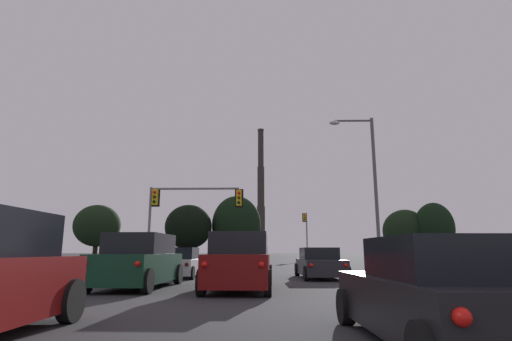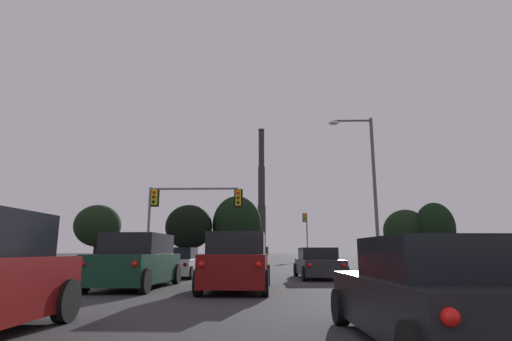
{
  "view_description": "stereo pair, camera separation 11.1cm",
  "coord_description": "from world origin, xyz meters",
  "px_view_note": "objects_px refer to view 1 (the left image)",
  "views": [
    {
      "loc": [
        0.92,
        -2.07,
        1.24
      ],
      "look_at": [
        -0.29,
        44.98,
        10.82
      ],
      "focal_mm": 28.0,
      "sensor_mm": 36.0,
      "label": 1
    },
    {
      "loc": [
        1.03,
        -2.07,
        1.24
      ],
      "look_at": [
        -0.29,
        44.98,
        10.82
      ],
      "focal_mm": 28.0,
      "sensor_mm": 36.0,
      "label": 2
    }
  ],
  "objects_px": {
    "suv_center_lane_second": "(240,262)",
    "traffic_light_overhead_left": "(182,206)",
    "traffic_light_far_right": "(306,229)",
    "street_lamp": "(369,177)",
    "suv_left_lane_second": "(139,262)",
    "hatchback_right_lane_third": "(437,295)",
    "sedan_right_lane_front": "(319,264)",
    "hatchback_left_lane_front": "(181,264)",
    "smokestack": "(261,204)"
  },
  "relations": [
    {
      "from": "suv_center_lane_second",
      "to": "traffic_light_overhead_left",
      "type": "height_order",
      "value": "traffic_light_overhead_left"
    },
    {
      "from": "traffic_light_far_right",
      "to": "street_lamp",
      "type": "relative_size",
      "value": 0.73
    },
    {
      "from": "suv_left_lane_second",
      "to": "street_lamp",
      "type": "bearing_deg",
      "value": 42.28
    },
    {
      "from": "suv_left_lane_second",
      "to": "hatchback_right_lane_third",
      "type": "relative_size",
      "value": 1.19
    },
    {
      "from": "traffic_light_far_right",
      "to": "street_lamp",
      "type": "xyz_separation_m",
      "value": [
        0.46,
        -34.06,
        1.18
      ]
    },
    {
      "from": "suv_center_lane_second",
      "to": "traffic_light_overhead_left",
      "type": "relative_size",
      "value": 0.77
    },
    {
      "from": "suv_left_lane_second",
      "to": "sedan_right_lane_front",
      "type": "height_order",
      "value": "suv_left_lane_second"
    },
    {
      "from": "hatchback_left_lane_front",
      "to": "sedan_right_lane_front",
      "type": "relative_size",
      "value": 0.87
    },
    {
      "from": "hatchback_left_lane_front",
      "to": "street_lamp",
      "type": "bearing_deg",
      "value": 18.79
    },
    {
      "from": "hatchback_right_lane_third",
      "to": "hatchback_left_lane_front",
      "type": "bearing_deg",
      "value": 111.99
    },
    {
      "from": "suv_center_lane_second",
      "to": "street_lamp",
      "type": "bearing_deg",
      "value": 55.43
    },
    {
      "from": "sedan_right_lane_front",
      "to": "hatchback_right_lane_third",
      "type": "distance_m",
      "value": 13.91
    },
    {
      "from": "sedan_right_lane_front",
      "to": "traffic_light_far_right",
      "type": "distance_m",
      "value": 38.2
    },
    {
      "from": "hatchback_right_lane_third",
      "to": "traffic_light_overhead_left",
      "type": "height_order",
      "value": "traffic_light_overhead_left"
    },
    {
      "from": "hatchback_left_lane_front",
      "to": "sedan_right_lane_front",
      "type": "xyz_separation_m",
      "value": [
        6.73,
        -0.39,
        0.0
      ]
    },
    {
      "from": "hatchback_right_lane_third",
      "to": "traffic_light_overhead_left",
      "type": "distance_m",
      "value": 22.54
    },
    {
      "from": "suv_center_lane_second",
      "to": "traffic_light_far_right",
      "type": "height_order",
      "value": "traffic_light_far_right"
    },
    {
      "from": "smokestack",
      "to": "sedan_right_lane_front",
      "type": "bearing_deg",
      "value": -88.12
    },
    {
      "from": "suv_center_lane_second",
      "to": "suv_left_lane_second",
      "type": "xyz_separation_m",
      "value": [
        -3.58,
        0.6,
        0.0
      ]
    },
    {
      "from": "suv_center_lane_second",
      "to": "suv_left_lane_second",
      "type": "relative_size",
      "value": 1.0
    },
    {
      "from": "traffic_light_overhead_left",
      "to": "street_lamp",
      "type": "xyz_separation_m",
      "value": [
        11.7,
        -3.06,
        1.31
      ]
    },
    {
      "from": "suv_center_lane_second",
      "to": "traffic_light_far_right",
      "type": "relative_size",
      "value": 0.74
    },
    {
      "from": "hatchback_right_lane_third",
      "to": "traffic_light_far_right",
      "type": "distance_m",
      "value": 52.04
    },
    {
      "from": "suv_center_lane_second",
      "to": "hatchback_right_lane_third",
      "type": "bearing_deg",
      "value": -67.41
    },
    {
      "from": "suv_left_lane_second",
      "to": "smokestack",
      "type": "distance_m",
      "value": 150.1
    },
    {
      "from": "hatchback_left_lane_front",
      "to": "street_lamp",
      "type": "relative_size",
      "value": 0.45
    },
    {
      "from": "hatchback_right_lane_third",
      "to": "smokestack",
      "type": "distance_m",
      "value": 158.67
    },
    {
      "from": "smokestack",
      "to": "traffic_light_far_right",
      "type": "bearing_deg",
      "value": -85.77
    },
    {
      "from": "sedan_right_lane_front",
      "to": "hatchback_right_lane_third",
      "type": "xyz_separation_m",
      "value": [
        -0.23,
        -13.91,
        -0.0
      ]
    },
    {
      "from": "suv_left_lane_second",
      "to": "hatchback_right_lane_third",
      "type": "height_order",
      "value": "suv_left_lane_second"
    },
    {
      "from": "suv_left_lane_second",
      "to": "street_lamp",
      "type": "height_order",
      "value": "street_lamp"
    },
    {
      "from": "suv_left_lane_second",
      "to": "smokestack",
      "type": "xyz_separation_m",
      "value": [
        2.27,
        148.8,
        19.61
      ]
    },
    {
      "from": "traffic_light_overhead_left",
      "to": "street_lamp",
      "type": "height_order",
      "value": "street_lamp"
    },
    {
      "from": "sedan_right_lane_front",
      "to": "smokestack",
      "type": "relative_size",
      "value": 0.09
    },
    {
      "from": "traffic_light_overhead_left",
      "to": "suv_left_lane_second",
      "type": "bearing_deg",
      "value": -84.59
    },
    {
      "from": "suv_center_lane_second",
      "to": "hatchback_right_lane_third",
      "type": "xyz_separation_m",
      "value": [
        3.17,
        -7.96,
        -0.23
      ]
    },
    {
      "from": "sedan_right_lane_front",
      "to": "hatchback_right_lane_third",
      "type": "relative_size",
      "value": 1.14
    },
    {
      "from": "suv_center_lane_second",
      "to": "street_lamp",
      "type": "xyz_separation_m",
      "value": [
        6.96,
        9.78,
        4.65
      ]
    },
    {
      "from": "suv_left_lane_second",
      "to": "smokestack",
      "type": "bearing_deg",
      "value": 90.36
    },
    {
      "from": "street_lamp",
      "to": "smokestack",
      "type": "relative_size",
      "value": 0.18
    },
    {
      "from": "suv_center_lane_second",
      "to": "sedan_right_lane_front",
      "type": "bearing_deg",
      "value": 61.13
    },
    {
      "from": "suv_center_lane_second",
      "to": "hatchback_right_lane_third",
      "type": "height_order",
      "value": "suv_center_lane_second"
    },
    {
      "from": "sedan_right_lane_front",
      "to": "street_lamp",
      "type": "relative_size",
      "value": 0.51
    },
    {
      "from": "hatchback_left_lane_front",
      "to": "suv_left_lane_second",
      "type": "bearing_deg",
      "value": -92.18
    },
    {
      "from": "hatchback_right_lane_third",
      "to": "traffic_light_overhead_left",
      "type": "relative_size",
      "value": 0.65
    },
    {
      "from": "hatchback_right_lane_third",
      "to": "street_lamp",
      "type": "distance_m",
      "value": 18.79
    },
    {
      "from": "suv_left_lane_second",
      "to": "street_lamp",
      "type": "distance_m",
      "value": 14.73
    },
    {
      "from": "traffic_light_far_right",
      "to": "smokestack",
      "type": "distance_m",
      "value": 107.07
    },
    {
      "from": "sedan_right_lane_front",
      "to": "traffic_light_far_right",
      "type": "height_order",
      "value": "traffic_light_far_right"
    },
    {
      "from": "sedan_right_lane_front",
      "to": "traffic_light_overhead_left",
      "type": "distance_m",
      "value": 11.25
    }
  ]
}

